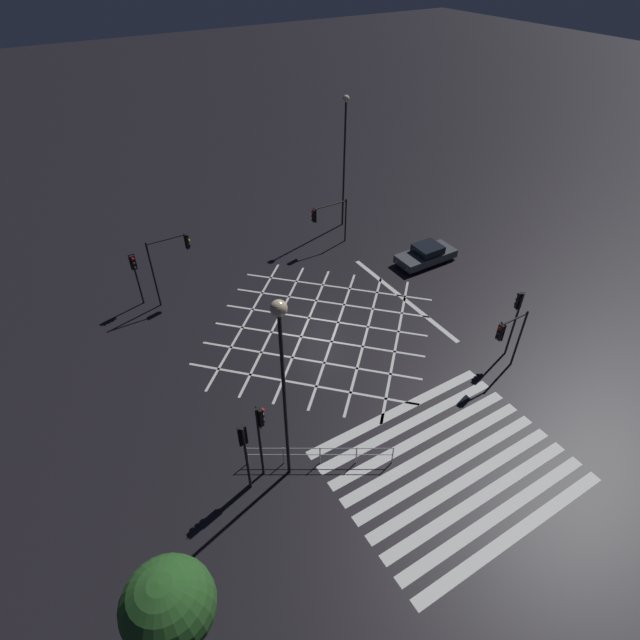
{
  "coord_description": "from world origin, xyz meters",
  "views": [
    {
      "loc": [
        -11.45,
        -18.83,
        18.35
      ],
      "look_at": [
        0.0,
        0.0,
        0.7
      ],
      "focal_mm": 28.0,
      "sensor_mm": 36.0,
      "label": 1
    }
  ],
  "objects_px": {
    "traffic_light_nw_main": "(171,254)",
    "street_lamp_east": "(345,145)",
    "street_lamp_west": "(282,357)",
    "waiting_car": "(426,254)",
    "traffic_light_nw_cross": "(135,269)",
    "traffic_light_sw_main": "(260,428)",
    "traffic_light_ne_main": "(327,216)",
    "street_tree_near": "(169,606)",
    "traffic_light_sw_cross": "(244,445)",
    "traffic_light_se_cross": "(517,311)",
    "traffic_light_se_main": "(509,333)"
  },
  "relations": [
    {
      "from": "traffic_light_se_main",
      "to": "street_tree_near",
      "type": "bearing_deg",
      "value": 12.68
    },
    {
      "from": "traffic_light_nw_main",
      "to": "street_lamp_east",
      "type": "relative_size",
      "value": 0.46
    },
    {
      "from": "traffic_light_se_cross",
      "to": "traffic_light_se_main",
      "type": "bearing_deg",
      "value": 120.63
    },
    {
      "from": "traffic_light_ne_main",
      "to": "traffic_light_sw_cross",
      "type": "bearing_deg",
      "value": 48.81
    },
    {
      "from": "traffic_light_sw_cross",
      "to": "street_lamp_west",
      "type": "relative_size",
      "value": 0.41
    },
    {
      "from": "traffic_light_nw_main",
      "to": "traffic_light_sw_main",
      "type": "height_order",
      "value": "traffic_light_nw_main"
    },
    {
      "from": "traffic_light_se_main",
      "to": "traffic_light_se_cross",
      "type": "relative_size",
      "value": 0.9
    },
    {
      "from": "traffic_light_se_main",
      "to": "traffic_light_nw_main",
      "type": "bearing_deg",
      "value": -51.03
    },
    {
      "from": "traffic_light_ne_main",
      "to": "street_lamp_east",
      "type": "bearing_deg",
      "value": -141.63
    },
    {
      "from": "street_lamp_east",
      "to": "traffic_light_sw_cross",
      "type": "bearing_deg",
      "value": -132.79
    },
    {
      "from": "traffic_light_sw_main",
      "to": "waiting_car",
      "type": "relative_size",
      "value": 0.96
    },
    {
      "from": "traffic_light_ne_main",
      "to": "street_tree_near",
      "type": "distance_m",
      "value": 26.13
    },
    {
      "from": "traffic_light_nw_cross",
      "to": "street_lamp_east",
      "type": "relative_size",
      "value": 0.37
    },
    {
      "from": "traffic_light_nw_main",
      "to": "traffic_light_sw_cross",
      "type": "xyz_separation_m",
      "value": [
        -1.92,
        -14.2,
        -0.54
      ]
    },
    {
      "from": "waiting_car",
      "to": "traffic_light_sw_cross",
      "type": "bearing_deg",
      "value": 28.44
    },
    {
      "from": "street_lamp_east",
      "to": "street_tree_near",
      "type": "relative_size",
      "value": 1.85
    },
    {
      "from": "traffic_light_sw_main",
      "to": "traffic_light_ne_main",
      "type": "distance_m",
      "value": 19.11
    },
    {
      "from": "traffic_light_nw_cross",
      "to": "waiting_car",
      "type": "bearing_deg",
      "value": 73.67
    },
    {
      "from": "traffic_light_nw_main",
      "to": "street_lamp_west",
      "type": "distance_m",
      "value": 14.91
    },
    {
      "from": "traffic_light_nw_main",
      "to": "traffic_light_ne_main",
      "type": "relative_size",
      "value": 1.32
    },
    {
      "from": "traffic_light_sw_main",
      "to": "street_tree_near",
      "type": "bearing_deg",
      "value": -136.17
    },
    {
      "from": "traffic_light_ne_main",
      "to": "street_tree_near",
      "type": "relative_size",
      "value": 0.65
    },
    {
      "from": "traffic_light_se_main",
      "to": "traffic_light_se_cross",
      "type": "bearing_deg",
      "value": -149.37
    },
    {
      "from": "street_lamp_east",
      "to": "street_lamp_west",
      "type": "xyz_separation_m",
      "value": [
        -14.15,
        -17.43,
        0.54
      ]
    },
    {
      "from": "traffic_light_se_cross",
      "to": "street_lamp_east",
      "type": "xyz_separation_m",
      "value": [
        0.54,
        16.86,
        3.31
      ]
    },
    {
      "from": "traffic_light_nw_main",
      "to": "street_tree_near",
      "type": "xyz_separation_m",
      "value": [
        -6.16,
        -18.85,
        0.54
      ]
    },
    {
      "from": "traffic_light_se_main",
      "to": "traffic_light_sw_main",
      "type": "bearing_deg",
      "value": -3.48
    },
    {
      "from": "traffic_light_se_main",
      "to": "street_tree_near",
      "type": "xyz_separation_m",
      "value": [
        -18.11,
        -4.07,
        1.15
      ]
    },
    {
      "from": "traffic_light_nw_cross",
      "to": "traffic_light_se_main",
      "type": "xyz_separation_m",
      "value": [
        14.05,
        -15.45,
        0.11
      ]
    },
    {
      "from": "traffic_light_nw_main",
      "to": "street_tree_near",
      "type": "height_order",
      "value": "street_tree_near"
    },
    {
      "from": "traffic_light_se_main",
      "to": "traffic_light_ne_main",
      "type": "height_order",
      "value": "traffic_light_se_main"
    },
    {
      "from": "traffic_light_nw_main",
      "to": "traffic_light_sw_main",
      "type": "distance_m",
      "value": 14.03
    },
    {
      "from": "traffic_light_nw_main",
      "to": "waiting_car",
      "type": "relative_size",
      "value": 1.03
    },
    {
      "from": "traffic_light_nw_cross",
      "to": "traffic_light_se_cross",
      "type": "relative_size",
      "value": 0.87
    },
    {
      "from": "traffic_light_nw_main",
      "to": "traffic_light_se_cross",
      "type": "bearing_deg",
      "value": -46.09
    },
    {
      "from": "traffic_light_nw_main",
      "to": "traffic_light_nw_cross",
      "type": "distance_m",
      "value": 2.31
    },
    {
      "from": "waiting_car",
      "to": "traffic_light_se_main",
      "type": "bearing_deg",
      "value": 69.12
    },
    {
      "from": "street_lamp_west",
      "to": "traffic_light_nw_main",
      "type": "bearing_deg",
      "value": 89.17
    },
    {
      "from": "street_lamp_west",
      "to": "waiting_car",
      "type": "xyz_separation_m",
      "value": [
        16.06,
        9.91,
        -6.11
      ]
    },
    {
      "from": "traffic_light_ne_main",
      "to": "street_tree_near",
      "type": "height_order",
      "value": "street_tree_near"
    },
    {
      "from": "traffic_light_nw_main",
      "to": "traffic_light_nw_cross",
      "type": "relative_size",
      "value": 1.26
    },
    {
      "from": "traffic_light_nw_cross",
      "to": "street_lamp_west",
      "type": "relative_size",
      "value": 0.38
    },
    {
      "from": "traffic_light_se_main",
      "to": "traffic_light_ne_main",
      "type": "distance_m",
      "value": 15.5
    },
    {
      "from": "street_tree_near",
      "to": "street_lamp_west",
      "type": "bearing_deg",
      "value": 36.23
    },
    {
      "from": "traffic_light_nw_main",
      "to": "street_tree_near",
      "type": "bearing_deg",
      "value": -108.09
    },
    {
      "from": "traffic_light_se_cross",
      "to": "waiting_car",
      "type": "relative_size",
      "value": 0.94
    },
    {
      "from": "traffic_light_nw_main",
      "to": "street_lamp_east",
      "type": "distance_m",
      "value": 14.55
    },
    {
      "from": "street_tree_near",
      "to": "waiting_car",
      "type": "relative_size",
      "value": 1.21
    },
    {
      "from": "traffic_light_sw_main",
      "to": "traffic_light_ne_main",
      "type": "height_order",
      "value": "traffic_light_sw_main"
    },
    {
      "from": "traffic_light_nw_main",
      "to": "traffic_light_sw_main",
      "type": "relative_size",
      "value": 1.07
    }
  ]
}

